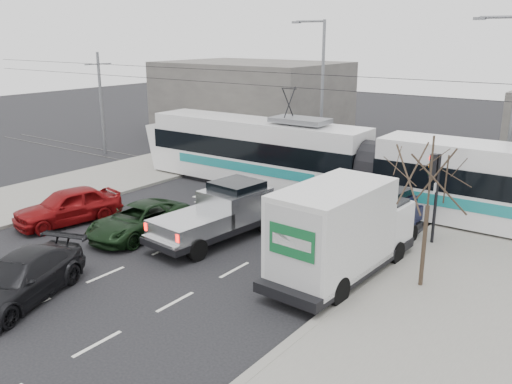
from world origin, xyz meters
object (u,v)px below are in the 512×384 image
Objects in this scene: street_lamp_near at (510,101)px; red_car at (68,206)px; street_lamp_far at (320,85)px; silver_pickup at (224,212)px; bare_tree at (430,179)px; navy_pickup at (372,221)px; green_car at (139,220)px; box_truck at (341,232)px; dark_car at (20,279)px; traffic_signal at (434,179)px; tram at (373,168)px.

red_car is at bearing -135.59° from street_lamp_near.
street_lamp_far reaches higher than silver_pickup.
navy_pickup is (-2.85, 2.25, -2.65)m from bare_tree.
green_car is 3.78m from red_car.
box_truck is (5.71, -0.61, 0.57)m from silver_pickup.
red_car is at bearing -152.28° from silver_pickup.
green_car is (-8.74, -1.30, -1.02)m from box_truck.
street_lamp_far is 22.29m from dark_car.
tram is (-4.02, 3.27, -0.80)m from traffic_signal.
street_lamp_far is at bearing 170.13° from street_lamp_near.
traffic_signal is 0.72× the size of dark_car.
box_truck is (2.56, -8.06, -0.26)m from tram.
red_car is (-13.89, -6.92, -1.94)m from traffic_signal.
silver_pickup is at bearing -178.70° from bare_tree.
silver_pickup is 1.12× the size of navy_pickup.
traffic_signal is 0.40× the size of street_lamp_near.
street_lamp_near is 1.88× the size of green_car.
tram is (-5.15, 7.26, -1.85)m from bare_tree.
box_truck is at bearing -162.86° from bare_tree.
tram is at bearing -43.23° from street_lamp_far.
red_car is at bearing -170.88° from green_car.
street_lamp_near reaches higher than green_car.
tram is at bearing 72.62° from silver_pickup.
green_car is (0.46, -15.60, -4.45)m from street_lamp_far.
red_car is (-12.43, -2.13, -0.89)m from box_truck.
box_truck is at bearing -57.25° from street_lamp_far.
green_car is at bearing -124.44° from tram.
tram reaches higher than traffic_signal.
silver_pickup is (-8.30, -0.19, -2.68)m from bare_tree.
traffic_signal is (-1.13, 4.00, -1.05)m from bare_tree.
navy_pickup is (2.30, -5.01, -0.79)m from tram.
traffic_signal is at bearing 35.11° from dark_car.
traffic_signal is at bearing 35.79° from silver_pickup.
street_lamp_near is (-0.29, 11.50, 1.32)m from bare_tree.
dark_car is (5.08, -5.35, -0.07)m from red_car.
tram is 16.31m from dark_car.
street_lamp_near reaches higher than red_car.
street_lamp_near is at bearing 83.59° from traffic_signal.
tram reaches higher than navy_pickup.
bare_tree is 15.59m from red_car.
street_lamp_near is 11.67m from street_lamp_far.
street_lamp_far is 1.58× the size of navy_pickup.
tram reaches higher than green_car.
dark_car is (-9.93, -8.28, -3.07)m from bare_tree.
street_lamp_near is at bearing 61.09° from silver_pickup.
traffic_signal is 0.57× the size of silver_pickup.
dark_car is (-8.80, -12.28, -2.01)m from traffic_signal.
bare_tree is 1.39× the size of traffic_signal.
bare_tree is at bearing -32.44° from navy_pickup.
bare_tree reaches higher than dark_car.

